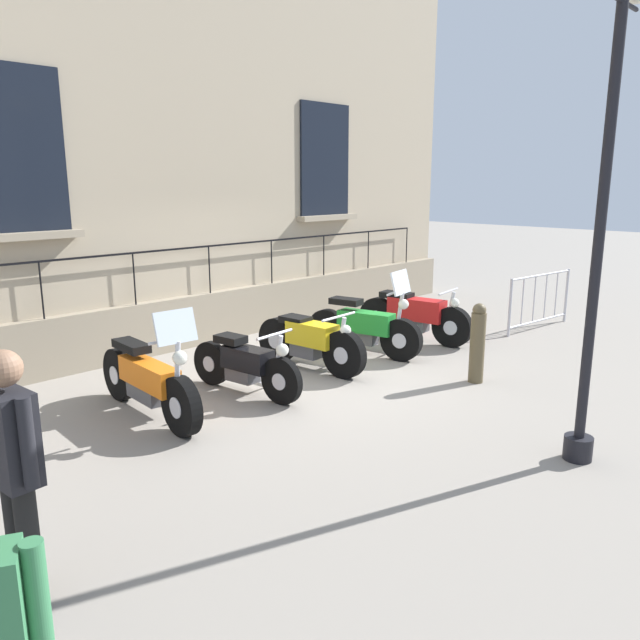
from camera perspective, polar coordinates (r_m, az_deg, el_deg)
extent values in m
plane|color=gray|center=(9.02, -0.98, -4.75)|extent=(60.00, 60.00, 0.00)
cube|color=tan|center=(10.85, -12.26, 19.86)|extent=(0.60, 13.31, 8.21)
cube|color=gray|center=(10.70, -10.19, 0.24)|extent=(0.20, 13.31, 0.86)
cube|color=black|center=(12.43, 0.46, 14.67)|extent=(0.06, 1.33, 2.14)
cube|color=gray|center=(12.39, 0.72, 9.50)|extent=(0.24, 1.53, 0.10)
cube|color=black|center=(9.13, -26.62, 14.03)|extent=(0.06, 1.33, 2.14)
cube|color=gray|center=(9.08, -25.74, 7.04)|extent=(0.24, 1.53, 0.10)
cube|color=black|center=(10.47, -10.33, 6.77)|extent=(0.03, 11.18, 0.03)
cylinder|color=black|center=(9.19, -24.48, 2.51)|extent=(0.02, 0.02, 0.79)
cylinder|color=black|center=(9.78, -16.89, 3.66)|extent=(0.02, 0.02, 0.79)
cylinder|color=black|center=(10.52, -10.24, 4.62)|extent=(0.02, 0.02, 0.79)
cylinder|color=black|center=(11.39, -4.53, 5.40)|extent=(0.02, 0.02, 0.79)
cylinder|color=black|center=(12.35, 0.35, 6.01)|extent=(0.02, 0.02, 0.79)
cylinder|color=black|center=(13.39, 4.51, 6.50)|extent=(0.02, 0.02, 0.79)
cylinder|color=black|center=(14.49, 8.06, 6.90)|extent=(0.02, 0.02, 0.79)
cylinder|color=black|center=(6.88, -12.76, -7.83)|extent=(0.68, 0.19, 0.67)
cylinder|color=silver|center=(6.88, -12.76, -7.83)|extent=(0.24, 0.18, 0.23)
cylinder|color=black|center=(8.19, -18.13, -4.80)|extent=(0.68, 0.19, 0.67)
cylinder|color=silver|center=(8.19, -18.13, -4.80)|extent=(0.24, 0.18, 0.23)
cube|color=orange|center=(7.42, -15.60, -4.92)|extent=(1.08, 0.33, 0.30)
cube|color=#4C4C51|center=(7.58, -15.85, -6.33)|extent=(0.65, 0.25, 0.23)
cube|color=black|center=(7.72, -17.14, -2.30)|extent=(0.61, 0.27, 0.10)
cylinder|color=silver|center=(6.80, -13.12, -4.83)|extent=(0.16, 0.07, 0.74)
cylinder|color=silver|center=(6.74, -13.49, -1.77)|extent=(0.07, 0.57, 0.04)
sphere|color=white|center=(6.69, -12.91, -3.45)|extent=(0.16, 0.16, 0.16)
cylinder|color=silver|center=(7.86, -15.57, -6.53)|extent=(0.96, 0.14, 0.08)
cube|color=silver|center=(6.66, -13.30, -0.61)|extent=(0.15, 0.47, 0.36)
cylinder|color=black|center=(7.65, -3.60, -5.66)|extent=(0.61, 0.17, 0.60)
cylinder|color=silver|center=(7.65, -3.60, -5.66)|extent=(0.22, 0.15, 0.21)
cylinder|color=black|center=(8.48, -10.04, -3.96)|extent=(0.61, 0.17, 0.60)
cylinder|color=silver|center=(8.48, -10.04, -3.96)|extent=(0.22, 0.15, 0.21)
cube|color=black|center=(7.97, -6.77, -3.59)|extent=(0.73, 0.37, 0.29)
cube|color=#4C4C51|center=(8.10, -7.24, -4.91)|extent=(0.45, 0.28, 0.21)
cube|color=black|center=(8.11, -8.32, -1.76)|extent=(0.42, 0.31, 0.10)
cylinder|color=silver|center=(7.59, -3.92, -3.52)|extent=(0.17, 0.08, 0.59)
cylinder|color=silver|center=(7.55, -4.24, -1.35)|extent=(0.11, 0.64, 0.04)
sphere|color=white|center=(7.52, -3.53, -2.81)|extent=(0.16, 0.16, 0.16)
cylinder|color=silver|center=(8.32, -7.07, -5.18)|extent=(0.64, 0.15, 0.08)
cylinder|color=black|center=(8.62, 2.26, -3.22)|extent=(0.70, 0.20, 0.69)
cylinder|color=silver|center=(8.62, 2.26, -3.22)|extent=(0.25, 0.19, 0.24)
cylinder|color=black|center=(9.42, -3.93, -1.85)|extent=(0.70, 0.20, 0.69)
cylinder|color=silver|center=(9.42, -3.93, -1.85)|extent=(0.25, 0.19, 0.24)
cube|color=gold|center=(8.92, -0.74, -1.30)|extent=(0.79, 0.39, 0.33)
cube|color=#4C4C51|center=(9.05, -1.22, -2.66)|extent=(0.48, 0.30, 0.24)
cube|color=black|center=(9.09, -2.28, 0.04)|extent=(0.45, 0.33, 0.10)
cylinder|color=silver|center=(8.58, 2.01, -1.46)|extent=(0.16, 0.07, 0.54)
cylinder|color=silver|center=(8.55, 1.75, 0.31)|extent=(0.09, 0.73, 0.04)
sphere|color=white|center=(8.52, 2.38, -0.98)|extent=(0.16, 0.16, 0.16)
cylinder|color=silver|center=(9.30, -1.15, -3.00)|extent=(0.70, 0.13, 0.08)
cylinder|color=black|center=(9.52, 7.56, -1.84)|extent=(0.68, 0.29, 0.66)
cylinder|color=silver|center=(9.52, 7.56, -1.84)|extent=(0.26, 0.22, 0.23)
cylinder|color=black|center=(10.12, 0.68, -0.84)|extent=(0.68, 0.29, 0.66)
cylinder|color=silver|center=(10.12, 0.68, -0.84)|extent=(0.26, 0.22, 0.23)
cube|color=#1E842D|center=(9.73, 4.29, -0.19)|extent=(0.94, 0.47, 0.33)
cube|color=#4C4C51|center=(9.83, 3.76, -1.48)|extent=(0.58, 0.34, 0.23)
cube|color=black|center=(9.84, 2.44, 1.75)|extent=(0.55, 0.36, 0.10)
cylinder|color=silver|center=(9.45, 7.35, 0.37)|extent=(0.17, 0.09, 0.75)
cylinder|color=silver|center=(9.40, 7.14, 2.62)|extent=(0.17, 0.63, 0.04)
sphere|color=white|center=(9.39, 7.77, 1.46)|extent=(0.16, 0.16, 0.16)
cylinder|color=silver|center=(10.08, 3.30, -1.80)|extent=(0.81, 0.25, 0.08)
cube|color=silver|center=(9.35, 7.50, 3.49)|extent=(0.23, 0.54, 0.36)
cylinder|color=black|center=(10.45, 12.19, -0.65)|extent=(0.70, 0.25, 0.68)
cylinder|color=silver|center=(10.45, 12.19, -0.65)|extent=(0.26, 0.21, 0.24)
cylinder|color=black|center=(11.08, 5.39, 0.34)|extent=(0.70, 0.25, 0.68)
cylinder|color=silver|center=(11.08, 5.39, 0.34)|extent=(0.26, 0.21, 0.24)
cube|color=red|center=(10.67, 8.97, 1.00)|extent=(1.02, 0.47, 0.37)
cube|color=#4C4C51|center=(10.77, 8.45, -0.28)|extent=(0.62, 0.35, 0.24)
cube|color=black|center=(10.81, 7.14, 2.33)|extent=(0.59, 0.38, 0.10)
cylinder|color=silver|center=(10.41, 12.01, 0.98)|extent=(0.17, 0.08, 0.60)
cylinder|color=silver|center=(10.37, 11.84, 2.62)|extent=(0.14, 0.73, 0.04)
sphere|color=white|center=(10.36, 12.40, 1.56)|extent=(0.16, 0.16, 0.16)
cylinder|color=silver|center=(11.05, 7.96, -0.58)|extent=(0.89, 0.21, 0.08)
cylinder|color=black|center=(6.76, 22.86, -10.90)|extent=(0.28, 0.28, 0.24)
cylinder|color=black|center=(6.26, 24.49, 6.71)|extent=(0.10, 0.10, 4.36)
cylinder|color=black|center=(6.57, 26.85, 24.62)|extent=(0.04, 0.35, 0.04)
cylinder|color=#B7B7BF|center=(11.37, 17.25, 1.09)|extent=(0.05, 0.05, 1.05)
cylinder|color=#B7B7BF|center=(12.99, 21.92, 2.14)|extent=(0.05, 0.05, 1.05)
cylinder|color=#B7B7BF|center=(12.09, 19.92, 3.95)|extent=(0.26, 1.90, 0.04)
cylinder|color=#B7B7BF|center=(12.24, 19.61, -0.07)|extent=(0.26, 1.90, 0.04)
cylinder|color=#B7B7BF|center=(11.68, 18.31, 1.69)|extent=(0.02, 0.02, 0.87)
cylinder|color=#B7B7BF|center=(12.00, 19.30, 1.90)|extent=(0.02, 0.02, 0.87)
cylinder|color=#B7B7BF|center=(12.32, 20.23, 2.10)|extent=(0.02, 0.02, 0.87)
cylinder|color=#B7B7BF|center=(12.65, 21.11, 2.29)|extent=(0.02, 0.02, 0.87)
cylinder|color=brown|center=(8.68, 14.41, -2.52)|extent=(0.20, 0.20, 0.98)
sphere|color=brown|center=(8.55, 14.60, 0.90)|extent=(0.18, 0.18, 0.18)
cylinder|color=#337247|center=(2.81, -24.73, -22.99)|extent=(0.09, 0.09, 0.55)
cylinder|color=black|center=(4.57, -25.38, -18.64)|extent=(0.14, 0.14, 0.86)
cylinder|color=black|center=(4.70, -26.27, -17.83)|extent=(0.14, 0.14, 0.86)
cube|color=black|center=(4.32, -26.79, -9.78)|extent=(0.38, 0.25, 0.61)
sphere|color=#8C664C|center=(4.18, -27.41, -4.03)|extent=(0.23, 0.23, 0.23)
cylinder|color=black|center=(4.12, -25.55, -10.28)|extent=(0.09, 0.09, 0.58)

